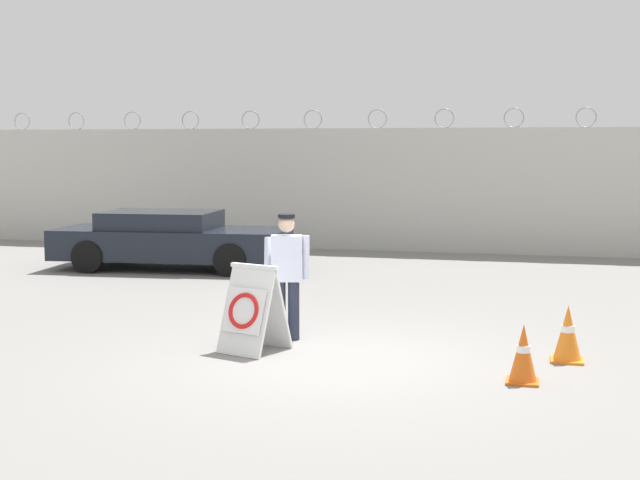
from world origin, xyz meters
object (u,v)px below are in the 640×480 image
(barricade_sign, at_px, (252,309))
(parked_car_front_coupe, at_px, (170,239))
(security_guard, at_px, (287,271))
(traffic_cone_mid, at_px, (568,334))
(traffic_cone_near, at_px, (523,354))

(barricade_sign, relative_size, parked_car_front_coupe, 0.22)
(security_guard, distance_m, traffic_cone_mid, 3.60)
(barricade_sign, xyz_separation_m, parked_car_front_coupe, (-4.00, 6.60, 0.07))
(traffic_cone_near, bearing_deg, traffic_cone_mid, 66.44)
(traffic_cone_near, height_order, traffic_cone_mid, traffic_cone_mid)
(security_guard, bearing_deg, traffic_cone_near, 140.28)
(traffic_cone_near, height_order, parked_car_front_coupe, parked_car_front_coupe)
(traffic_cone_mid, relative_size, parked_car_front_coupe, 0.14)
(barricade_sign, distance_m, traffic_cone_near, 3.36)
(traffic_cone_near, bearing_deg, barricade_sign, 168.56)
(barricade_sign, distance_m, security_guard, 0.87)
(traffic_cone_near, xyz_separation_m, parked_car_front_coupe, (-7.28, 7.27, 0.30))
(barricade_sign, distance_m, parked_car_front_coupe, 7.72)
(traffic_cone_near, distance_m, traffic_cone_mid, 1.21)
(barricade_sign, bearing_deg, traffic_cone_near, 7.28)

